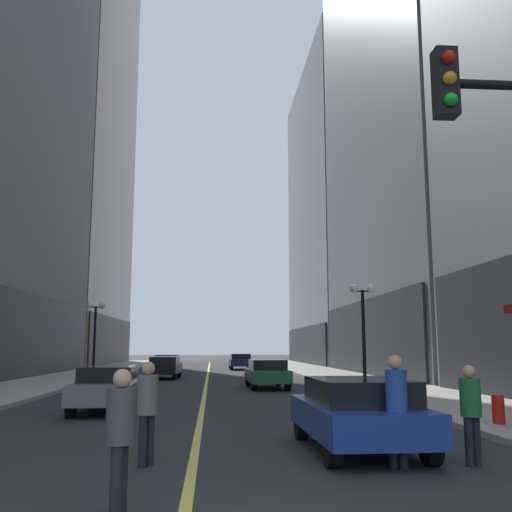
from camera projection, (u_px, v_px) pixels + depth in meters
The scene contains 19 objects.
ground_plane at pixel (208, 376), 38.20m from camera, with size 200.00×200.00×0.00m, color #2D2D30.
sidewalk_left at pixel (80, 375), 37.61m from camera, with size 4.50×78.00×0.15m, color #ADA8A0.
sidewalk_right at pixel (331, 374), 38.81m from camera, with size 4.50×78.00×0.15m, color #ADA8A0.
lane_centre_stripe at pixel (208, 376), 38.20m from camera, with size 0.16×70.00×0.01m, color #E5D64C.
building_left_far at pixel (55, 65), 66.76m from camera, with size 15.40×26.00×68.04m.
building_right_far at pixel (348, 215), 66.59m from camera, with size 10.63×26.00×33.88m.
car_blue at pixel (358, 411), 10.73m from camera, with size 1.94×4.16×1.32m.
car_grey at pixel (108, 387), 17.41m from camera, with size 1.90×4.41×1.32m.
car_green at pixel (267, 373), 26.94m from camera, with size 1.86×4.50×1.32m.
car_black at pixel (164, 367), 35.10m from camera, with size 1.96×4.32×1.32m.
car_white at pixel (167, 363), 42.64m from camera, with size 1.93×4.43×1.32m.
car_navy at pixel (240, 361), 49.42m from camera, with size 1.86×4.75×1.32m.
pedestrian_in_grey_suit at pixel (147, 405), 9.49m from camera, with size 0.48×0.48×1.66m.
pedestrian_with_orange_bag at pixel (121, 430), 6.66m from camera, with size 0.41×0.41×1.65m.
pedestrian_in_green_parka at pixel (471, 407), 9.49m from camera, with size 0.44×0.44×1.60m.
pedestrian_in_blue_hoodie at pixel (397, 401), 9.31m from camera, with size 0.47×0.47×1.77m.
street_lamp_left_far at pixel (95, 323), 33.12m from camera, with size 1.06×0.36×4.43m.
street_lamp_right_mid at pixel (363, 313), 23.61m from camera, with size 1.06×0.36×4.43m.
fire_hydrant_right at pixel (499, 413), 13.38m from camera, with size 0.28×0.28×0.80m, color red.
Camera 1 is at (0.30, -4.09, 1.90)m, focal length 40.75 mm.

